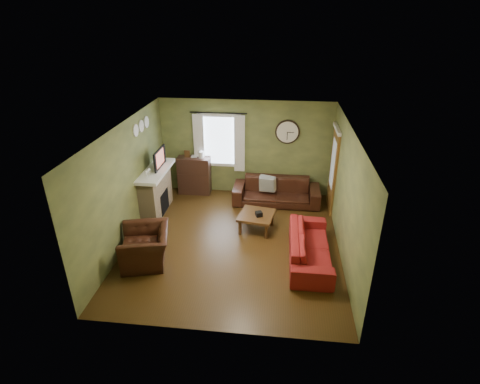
# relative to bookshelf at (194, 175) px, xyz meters

# --- Properties ---
(floor) EXTENTS (4.60, 5.20, 0.00)m
(floor) POSITION_rel_bookshelf_xyz_m (1.40, -2.38, -0.53)
(floor) COLOR #3D280F
(floor) RESTS_ON ground
(ceiling) EXTENTS (4.60, 5.20, 0.00)m
(ceiling) POSITION_rel_bookshelf_xyz_m (1.40, -2.38, 2.07)
(ceiling) COLOR white
(ceiling) RESTS_ON ground
(wall_left) EXTENTS (0.00, 5.20, 2.60)m
(wall_left) POSITION_rel_bookshelf_xyz_m (-0.90, -2.38, 0.77)
(wall_left) COLOR olive
(wall_left) RESTS_ON ground
(wall_right) EXTENTS (0.00, 5.20, 2.60)m
(wall_right) POSITION_rel_bookshelf_xyz_m (3.70, -2.38, 0.77)
(wall_right) COLOR olive
(wall_right) RESTS_ON ground
(wall_back) EXTENTS (4.60, 0.00, 2.60)m
(wall_back) POSITION_rel_bookshelf_xyz_m (1.40, 0.22, 0.77)
(wall_back) COLOR olive
(wall_back) RESTS_ON ground
(wall_front) EXTENTS (4.60, 0.00, 2.60)m
(wall_front) POSITION_rel_bookshelf_xyz_m (1.40, -4.98, 0.77)
(wall_front) COLOR olive
(wall_front) RESTS_ON ground
(fireplace) EXTENTS (0.40, 1.40, 1.10)m
(fireplace) POSITION_rel_bookshelf_xyz_m (-0.70, -1.23, 0.02)
(fireplace) COLOR tan
(fireplace) RESTS_ON floor
(firebox) EXTENTS (0.04, 0.60, 0.55)m
(firebox) POSITION_rel_bookshelf_xyz_m (-0.51, -1.23, -0.23)
(firebox) COLOR black
(firebox) RESTS_ON fireplace
(mantel) EXTENTS (0.58, 1.60, 0.08)m
(mantel) POSITION_rel_bookshelf_xyz_m (-0.67, -1.23, 0.61)
(mantel) COLOR white
(mantel) RESTS_ON fireplace
(tv) EXTENTS (0.08, 0.60, 0.35)m
(tv) POSITION_rel_bookshelf_xyz_m (-0.65, -1.08, 0.83)
(tv) COLOR black
(tv) RESTS_ON mantel
(tv_screen) EXTENTS (0.02, 0.62, 0.36)m
(tv_screen) POSITION_rel_bookshelf_xyz_m (-0.57, -1.08, 0.88)
(tv_screen) COLOR #994C3F
(tv_screen) RESTS_ON mantel
(medallion_left) EXTENTS (0.28, 0.28, 0.03)m
(medallion_left) POSITION_rel_bookshelf_xyz_m (-0.88, -1.58, 1.72)
(medallion_left) COLOR white
(medallion_left) RESTS_ON wall_left
(medallion_mid) EXTENTS (0.28, 0.28, 0.03)m
(medallion_mid) POSITION_rel_bookshelf_xyz_m (-0.88, -1.23, 1.72)
(medallion_mid) COLOR white
(medallion_mid) RESTS_ON wall_left
(medallion_right) EXTENTS (0.28, 0.28, 0.03)m
(medallion_right) POSITION_rel_bookshelf_xyz_m (-0.88, -0.88, 1.72)
(medallion_right) COLOR white
(medallion_right) RESTS_ON wall_left
(window_pane) EXTENTS (1.00, 0.02, 1.30)m
(window_pane) POSITION_rel_bookshelf_xyz_m (0.70, 0.20, 0.97)
(window_pane) COLOR silver
(window_pane) RESTS_ON wall_back
(curtain_rod) EXTENTS (0.03, 0.03, 1.50)m
(curtain_rod) POSITION_rel_bookshelf_xyz_m (0.70, 0.10, 1.74)
(curtain_rod) COLOR black
(curtain_rod) RESTS_ON wall_back
(curtain_left) EXTENTS (0.28, 0.04, 1.55)m
(curtain_left) POSITION_rel_bookshelf_xyz_m (0.15, 0.10, 0.92)
(curtain_left) COLOR white
(curtain_left) RESTS_ON wall_back
(curtain_right) EXTENTS (0.28, 0.04, 1.55)m
(curtain_right) POSITION_rel_bookshelf_xyz_m (1.25, 0.10, 0.92)
(curtain_right) COLOR white
(curtain_right) RESTS_ON wall_back
(wall_clock) EXTENTS (0.64, 0.06, 0.64)m
(wall_clock) POSITION_rel_bookshelf_xyz_m (2.50, 0.17, 1.27)
(wall_clock) COLOR white
(wall_clock) RESTS_ON wall_back
(door) EXTENTS (0.05, 0.90, 2.10)m
(door) POSITION_rel_bookshelf_xyz_m (3.67, -0.53, 0.52)
(door) COLOR brown
(door) RESTS_ON floor
(bookshelf) EXTENTS (0.89, 0.38, 1.05)m
(bookshelf) POSITION_rel_bookshelf_xyz_m (0.00, 0.00, 0.00)
(bookshelf) COLOR #341E16
(bookshelf) RESTS_ON floor
(book) EXTENTS (0.19, 0.24, 0.02)m
(book) POSITION_rel_bookshelf_xyz_m (-0.07, 0.06, 0.44)
(book) COLOR #452B14
(book) RESTS_ON bookshelf
(sofa_brown) EXTENTS (2.27, 0.89, 0.66)m
(sofa_brown) POSITION_rel_bookshelf_xyz_m (2.29, -0.36, -0.19)
(sofa_brown) COLOR black
(sofa_brown) RESTS_ON floor
(pillow_left) EXTENTS (0.44, 0.27, 0.42)m
(pillow_left) POSITION_rel_bookshelf_xyz_m (2.05, -0.35, 0.02)
(pillow_left) COLOR gray
(pillow_left) RESTS_ON sofa_brown
(pillow_right) EXTENTS (0.40, 0.18, 0.39)m
(pillow_right) POSITION_rel_bookshelf_xyz_m (2.03, -0.43, 0.02)
(pillow_right) COLOR gray
(pillow_right) RESTS_ON sofa_brown
(sofa_red) EXTENTS (0.81, 2.08, 0.61)m
(sofa_red) POSITION_rel_bookshelf_xyz_m (3.04, -2.82, -0.22)
(sofa_red) COLOR maroon
(sofa_red) RESTS_ON floor
(armchair) EXTENTS (1.19, 1.29, 0.70)m
(armchair) POSITION_rel_bookshelf_xyz_m (-0.28, -3.26, -0.18)
(armchair) COLOR black
(armchair) RESTS_ON floor
(coffee_table) EXTENTS (0.89, 0.89, 0.41)m
(coffee_table) POSITION_rel_bookshelf_xyz_m (1.87, -1.79, -0.32)
(coffee_table) COLOR #452B14
(coffee_table) RESTS_ON floor
(tissue_box) EXTENTS (0.18, 0.18, 0.11)m
(tissue_box) POSITION_rel_bookshelf_xyz_m (1.92, -1.87, -0.13)
(tissue_box) COLOR black
(tissue_box) RESTS_ON coffee_table
(wine_glass_a) EXTENTS (0.08, 0.08, 0.22)m
(wine_glass_a) POSITION_rel_bookshelf_xyz_m (-0.65, -1.83, 0.76)
(wine_glass_a) COLOR white
(wine_glass_a) RESTS_ON mantel
(wine_glass_b) EXTENTS (0.07, 0.07, 0.21)m
(wine_glass_b) POSITION_rel_bookshelf_xyz_m (-0.65, -1.67, 0.76)
(wine_glass_b) COLOR white
(wine_glass_b) RESTS_ON mantel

